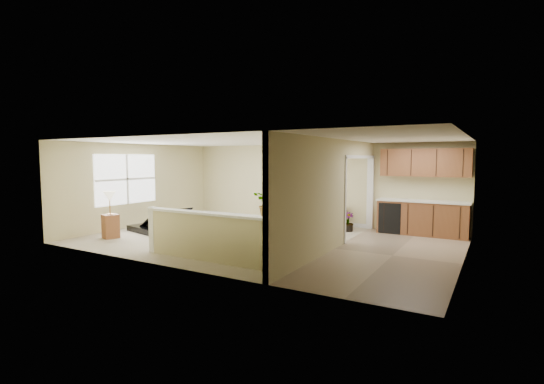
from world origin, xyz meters
The scene contains 20 objects.
floor centered at (0.00, 0.00, 0.00)m, with size 9.00×9.00×0.00m, color tan.
back_wall centered at (0.00, 3.00, 1.25)m, with size 9.00×0.04×2.50m, color #CBC08A.
front_wall centered at (0.00, -3.00, 1.25)m, with size 9.00×0.04×2.50m, color #CBC08A.
left_wall centered at (-4.50, 0.00, 1.25)m, with size 0.04×6.00×2.50m, color #CBC08A.
right_wall centered at (4.50, 0.00, 1.25)m, with size 0.04×6.00×2.50m, color #CBC08A.
ceiling centered at (0.00, 0.00, 2.50)m, with size 9.00×6.00×0.04m, color white.
kitchen_vinyl centered at (3.15, 0.00, 0.00)m, with size 2.70×6.00×0.01m, color #9C8469.
interior_partition centered at (1.80, 0.25, 1.22)m, with size 0.18×5.99×2.50m.
pony_half_wall centered at (0.08, -2.30, 0.52)m, with size 3.42×0.22×1.00m.
left_window centered at (-4.49, -0.50, 1.45)m, with size 0.05×2.15×1.45m, color white.
wall_art_left centered at (-0.95, 2.97, 1.75)m, with size 0.48×0.04×0.58m.
wall_mirror centered at (0.30, 2.97, 1.80)m, with size 0.55×0.04×0.55m.
kitchen_cabinets centered at (3.19, 2.73, 0.87)m, with size 2.36×0.65×2.33m.
piano centered at (-3.26, -0.22, 0.61)m, with size 2.04×2.06×1.47m.
piano_bench centered at (-1.39, -0.20, 0.23)m, with size 0.35×0.69×0.46m, color black.
loveseat centered at (0.49, 2.32, 0.33)m, with size 1.77×1.29×0.87m.
accent_table centered at (-1.21, 2.65, 0.44)m, with size 0.47×0.47×0.68m.
palm_plant centered at (-1.26, 2.52, 0.61)m, with size 1.20×1.07×1.25m.
small_plant centered at (1.39, 2.23, 0.23)m, with size 0.41×0.41×0.55m.
lamp_stand centered at (-3.63, -1.76, 0.52)m, with size 0.46×0.46×1.22m.
Camera 1 is at (5.04, -8.39, 2.07)m, focal length 26.00 mm.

